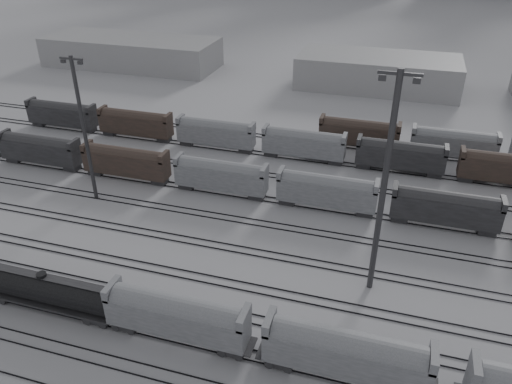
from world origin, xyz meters
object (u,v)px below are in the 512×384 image
(tank_car_b, at_px, (45,289))
(light_mast_c, at_px, (384,184))
(hopper_car_a, at_px, (177,314))
(hopper_car_b, at_px, (347,352))

(tank_car_b, bearing_deg, light_mast_c, 22.57)
(hopper_car_a, bearing_deg, tank_car_b, 180.00)
(tank_car_b, bearing_deg, hopper_car_b, -0.00)
(hopper_car_b, xyz_separation_m, light_mast_c, (1.07, 14.52, 10.72))
(hopper_car_a, height_order, light_mast_c, light_mast_c)
(tank_car_b, height_order, hopper_car_a, hopper_car_a)
(tank_car_b, relative_size, hopper_car_a, 1.25)
(hopper_car_a, distance_m, light_mast_c, 26.01)
(hopper_car_b, distance_m, light_mast_c, 18.08)
(tank_car_b, relative_size, hopper_car_b, 1.21)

